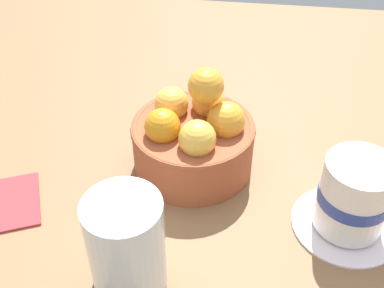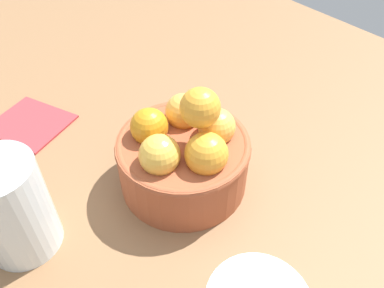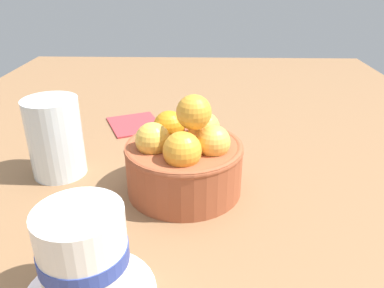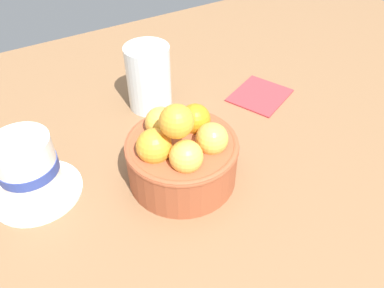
# 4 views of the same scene
# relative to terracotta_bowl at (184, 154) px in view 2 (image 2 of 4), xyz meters

# --- Properties ---
(ground_plane) EXTENTS (1.56, 1.01, 0.03)m
(ground_plane) POSITION_rel_terracotta_bowl_xyz_m (0.00, 0.00, -0.06)
(ground_plane) COLOR brown
(terracotta_bowl) EXTENTS (0.15, 0.15, 0.13)m
(terracotta_bowl) POSITION_rel_terracotta_bowl_xyz_m (0.00, 0.00, 0.00)
(terracotta_bowl) COLOR #9E4C2D
(terracotta_bowl) RESTS_ON ground_plane
(water_glass) EXTENTS (0.07, 0.07, 0.11)m
(water_glass) POSITION_rel_terracotta_bowl_xyz_m (0.04, 0.18, 0.01)
(water_glass) COLOR silver
(water_glass) RESTS_ON ground_plane
(folded_napkin) EXTENTS (0.13, 0.12, 0.01)m
(folded_napkin) POSITION_rel_terracotta_bowl_xyz_m (0.22, 0.10, -0.04)
(folded_napkin) COLOR #B23338
(folded_napkin) RESTS_ON ground_plane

